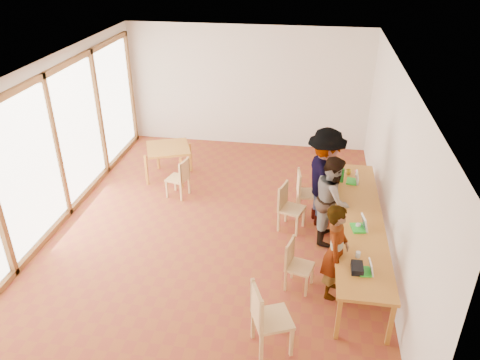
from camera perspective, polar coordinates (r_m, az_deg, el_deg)
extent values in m
plane|color=maroon|center=(8.85, -2.90, -5.74)|extent=(8.00, 8.00, 0.00)
cube|color=silver|center=(11.79, 0.90, 11.26)|extent=(6.00, 0.10, 3.00)
cube|color=silver|center=(4.93, -13.11, -16.83)|extent=(6.00, 0.10, 3.00)
cube|color=silver|center=(8.07, 18.18, 1.52)|extent=(0.10, 8.00, 3.00)
cube|color=white|center=(9.16, -21.64, 4.11)|extent=(0.10, 8.00, 3.00)
cube|color=white|center=(7.59, -3.46, 13.54)|extent=(6.00, 8.00, 0.04)
cube|color=#B17627|center=(7.98, 14.22, -4.63)|extent=(0.80, 4.00, 0.05)
cube|color=#B17627|center=(6.64, 11.88, -16.21)|extent=(0.06, 0.06, 0.70)
cube|color=#B17627|center=(9.81, 11.30, -0.26)|extent=(0.06, 0.06, 0.70)
cube|color=#B17627|center=(6.73, 17.89, -16.43)|extent=(0.06, 0.06, 0.70)
cube|color=#B17627|center=(9.87, 15.23, -0.55)|extent=(0.06, 0.06, 0.70)
cube|color=#B17627|center=(10.35, -8.78, 3.86)|extent=(0.90, 0.90, 0.05)
cube|color=#B17627|center=(10.30, -11.33, 1.19)|extent=(0.05, 0.05, 0.70)
cube|color=#B17627|center=(10.96, -10.00, 3.02)|extent=(0.05, 0.05, 0.70)
cube|color=#B17627|center=(10.07, -7.15, 0.89)|extent=(0.05, 0.05, 0.70)
cube|color=#B17627|center=(10.74, -6.05, 2.77)|extent=(0.05, 0.05, 0.70)
cube|color=tan|center=(6.33, 3.98, -16.56)|extent=(0.62, 0.62, 0.05)
cube|color=tan|center=(6.09, 2.07, -15.11)|extent=(0.23, 0.46, 0.50)
cube|color=tan|center=(7.31, 7.29, -10.46)|extent=(0.47, 0.47, 0.04)
cube|color=tan|center=(7.22, 6.07, -8.79)|extent=(0.13, 0.38, 0.40)
cube|color=tan|center=(8.62, 6.32, -3.55)|extent=(0.52, 0.52, 0.04)
cube|color=tan|center=(8.55, 5.24, -1.91)|extent=(0.17, 0.41, 0.43)
cube|color=tan|center=(9.15, 8.28, -1.64)|extent=(0.47, 0.47, 0.04)
cube|color=tan|center=(9.02, 7.20, -0.33)|extent=(0.10, 0.42, 0.43)
cube|color=tan|center=(9.74, -7.64, 0.18)|extent=(0.48, 0.48, 0.04)
cube|color=tan|center=(9.55, -6.80, 1.17)|extent=(0.13, 0.39, 0.41)
imported|color=gray|center=(7.07, 11.56, -8.53)|extent=(0.45, 0.61, 1.55)
imported|color=gray|center=(8.29, 11.17, -2.30)|extent=(0.62, 0.79, 1.60)
imported|color=gray|center=(8.66, 10.25, 0.29)|extent=(0.98, 1.36, 1.89)
cube|color=green|center=(6.81, 14.95, -10.74)|extent=(0.18, 0.24, 0.02)
cube|color=white|center=(6.77, 15.71, -10.19)|extent=(0.08, 0.21, 0.19)
cube|color=green|center=(7.67, 14.15, -5.71)|extent=(0.24, 0.31, 0.03)
cube|color=white|center=(7.64, 14.95, -5.05)|extent=(0.12, 0.26, 0.23)
cube|color=green|center=(9.03, 13.44, -0.15)|extent=(0.22, 0.29, 0.03)
cube|color=white|center=(8.98, 14.10, 0.30)|extent=(0.11, 0.25, 0.22)
imported|color=gold|center=(9.30, 13.06, 0.99)|extent=(0.15, 0.15, 0.09)
cylinder|color=#1A6E21|center=(8.92, 12.35, 0.55)|extent=(0.07, 0.07, 0.28)
cylinder|color=silver|center=(7.04, 14.19, -8.80)|extent=(0.07, 0.07, 0.09)
cylinder|color=white|center=(7.71, 14.20, -5.40)|extent=(0.08, 0.08, 0.06)
cube|color=#E24C75|center=(9.44, 13.99, 1.03)|extent=(0.05, 0.10, 0.01)
cube|color=black|center=(6.79, 14.09, -10.36)|extent=(0.16, 0.26, 0.09)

